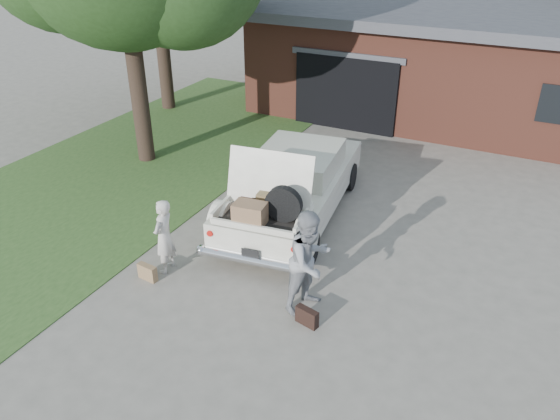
% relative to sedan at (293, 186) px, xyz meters
% --- Properties ---
extents(ground, '(90.00, 90.00, 0.00)m').
position_rel_sedan_xyz_m(ground, '(0.52, -2.27, -0.75)').
color(ground, gray).
rests_on(ground, ground).
extents(grass_strip, '(6.00, 16.00, 0.02)m').
position_rel_sedan_xyz_m(grass_strip, '(-4.98, 0.73, -0.74)').
color(grass_strip, '#2D4C1E').
rests_on(grass_strip, ground).
extents(house, '(12.80, 7.80, 3.30)m').
position_rel_sedan_xyz_m(house, '(1.50, 9.20, 0.92)').
color(house, brown).
rests_on(house, ground).
extents(sedan, '(2.59, 5.30, 2.08)m').
position_rel_sedan_xyz_m(sedan, '(0.00, 0.00, 0.00)').
color(sedan, white).
rests_on(sedan, ground).
extents(woman_left, '(0.41, 0.57, 1.47)m').
position_rel_sedan_xyz_m(woman_left, '(-1.23, -2.93, -0.02)').
color(woman_left, beige).
rests_on(woman_left, ground).
extents(woman_right, '(0.96, 1.07, 1.83)m').
position_rel_sedan_xyz_m(woman_right, '(1.59, -2.71, 0.16)').
color(woman_right, gray).
rests_on(woman_right, ground).
extents(suitcase_left, '(0.40, 0.17, 0.30)m').
position_rel_sedan_xyz_m(suitcase_left, '(-1.37, -3.34, -0.60)').
color(suitcase_left, '#97734D').
rests_on(suitcase_left, ground).
extents(suitcase_right, '(0.42, 0.22, 0.31)m').
position_rel_sedan_xyz_m(suitcase_right, '(1.76, -3.17, -0.60)').
color(suitcase_right, black).
rests_on(suitcase_right, ground).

